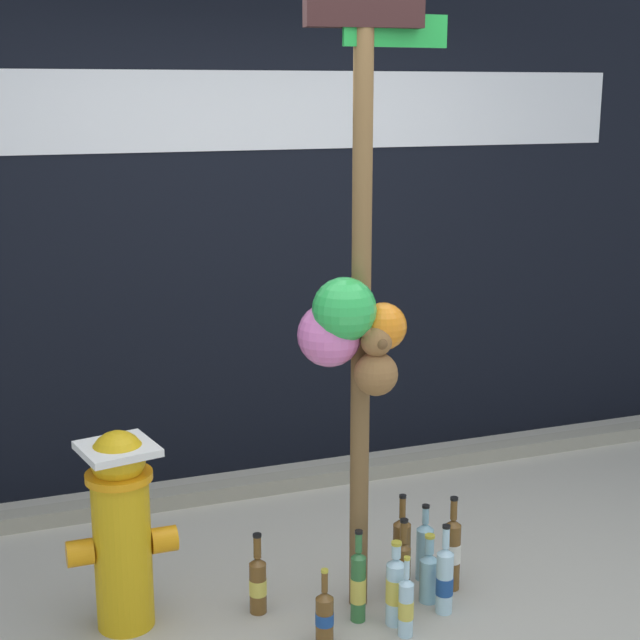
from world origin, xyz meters
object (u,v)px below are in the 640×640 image
Objects in this scene: bottle_2 at (452,552)px; memorial_post at (352,275)px; bottle_3 at (325,616)px; fire_hydrant at (121,526)px; bottle_8 at (358,585)px; bottle_7 at (258,583)px; bottle_4 at (402,554)px; bottle_9 at (429,574)px; bottle_1 at (403,569)px; bottle_6 at (406,606)px; bottle_10 at (445,579)px; bottle_5 at (396,589)px; bottle_0 at (425,549)px.

memorial_post is at bearing 178.14° from bottle_2.
fire_hydrant is at bearing 150.37° from bottle_3.
bottle_7 is at bearing 151.01° from bottle_8.
bottle_4 is 0.16m from bottle_9.
bottle_2 reaches higher than bottle_9.
bottle_1 is 1.11× the size of bottle_6.
bottle_1 is (0.22, -0.05, -1.26)m from memorial_post.
bottle_4 is 1.11× the size of bottle_10.
bottle_4 is 1.43× the size of bottle_9.
bottle_1 is at bearing 164.79° from bottle_9.
fire_hydrant reaches higher than bottle_6.
bottle_7 is at bearing 159.68° from bottle_10.
bottle_7 is at bearing 143.25° from bottle_6.
bottle_2 is at bearing 7.33° from bottle_1.
bottle_5 is (0.12, -0.19, -1.26)m from memorial_post.
bottle_8 is 1.02× the size of bottle_10.
bottle_9 is (1.22, -0.26, -0.31)m from fire_hydrant.
fire_hydrant is 0.61m from bottle_7.
bottle_2 is at bearing 37.72° from bottle_6.
bottle_9 is 0.78× the size of bottle_10.
bottle_6 is 0.87× the size of bottle_10.
bottle_10 is (1.24, -0.36, -0.28)m from fire_hydrant.
fire_hydrant is 2.63× the size of bottle_3.
fire_hydrant is at bearing 168.07° from bottle_9.
bottle_8 is (0.18, 0.11, 0.04)m from bottle_3.
fire_hydrant is 0.87m from bottle_3.
bottle_4 is 0.33m from bottle_8.
bottle_2 reaches higher than bottle_3.
bottle_0 is 0.93× the size of bottle_1.
memorial_post reaches higher than bottle_10.
memorial_post is 7.10× the size of bottle_1.
bottle_3 is at bearing 168.75° from bottle_6.
bottle_10 reaches higher than bottle_7.
bottle_8 is 0.36m from bottle_10.
bottle_6 is at bearing -88.21° from bottle_5.
bottle_0 is 0.89× the size of bottle_8.
bottle_4 is 1.20× the size of bottle_5.
fire_hydrant reaches higher than bottle_8.
bottle_5 is 0.10m from bottle_6.
memorial_post reaches higher than bottle_5.
bottle_3 is at bearing -157.62° from bottle_1.
bottle_5 is 0.91× the size of bottle_8.
bottle_0 is 0.46m from bottle_8.
bottle_1 is at bearing 67.59° from bottle_6.
bottle_8 is at bearing -28.99° from bottle_7.
bottle_9 is (-0.14, -0.06, -0.05)m from bottle_2.
fire_hydrant is 2.43× the size of bottle_6.
fire_hydrant reaches higher than bottle_4.
bottle_2 is 0.69m from bottle_3.
bottle_8 reaches higher than bottle_5.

